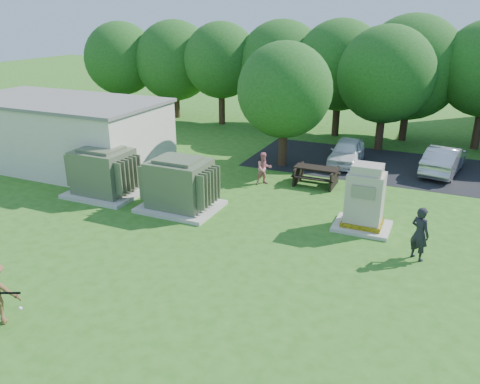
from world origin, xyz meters
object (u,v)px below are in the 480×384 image
at_px(transformer_left, 104,173).
at_px(person_by_generator, 420,234).
at_px(transformer_right, 180,185).
at_px(picnic_table, 316,174).
at_px(car_white, 347,152).
at_px(car_silver_a, 444,160).
at_px(person_at_picnic, 264,168).
at_px(generator_cabinet, 364,201).

bearing_deg(transformer_left, person_by_generator, -2.31).
bearing_deg(transformer_left, transformer_right, 0.00).
distance_m(picnic_table, car_white, 3.75).
height_order(transformer_left, car_silver_a, transformer_left).
bearing_deg(person_by_generator, person_at_picnic, 1.83).
xyz_separation_m(transformer_right, generator_cabinet, (6.90, 1.09, 0.08)).
bearing_deg(generator_cabinet, transformer_left, -174.11).
distance_m(person_at_picnic, car_silver_a, 8.87).
bearing_deg(picnic_table, car_white, 81.23).
bearing_deg(car_silver_a, person_at_picnic, 44.35).
distance_m(transformer_right, picnic_table, 6.40).
distance_m(transformer_left, transformer_right, 3.70).
distance_m(transformer_left, picnic_table, 9.24).
bearing_deg(person_at_picnic, car_silver_a, -6.38).
relative_size(person_by_generator, car_silver_a, 0.44).
xyz_separation_m(person_by_generator, car_white, (-4.18, 9.08, -0.24)).
height_order(transformer_right, car_silver_a, transformer_right).
distance_m(transformer_left, car_white, 12.01).
height_order(person_by_generator, person_at_picnic, person_by_generator).
bearing_deg(car_white, picnic_table, -100.92).
distance_m(picnic_table, car_silver_a, 6.60).
bearing_deg(picnic_table, generator_cabinet, -53.75).
bearing_deg(person_by_generator, picnic_table, -13.75).
bearing_deg(person_at_picnic, transformer_left, 174.19).
relative_size(generator_cabinet, picnic_table, 1.25).
height_order(generator_cabinet, picnic_table, generator_cabinet).
xyz_separation_m(transformer_left, car_silver_a, (12.99, 8.99, -0.31)).
relative_size(picnic_table, person_by_generator, 1.09).
height_order(transformer_right, person_by_generator, transformer_right).
bearing_deg(car_white, person_at_picnic, -122.89).
bearing_deg(car_silver_a, generator_cabinet, 83.07).
height_order(generator_cabinet, car_white, generator_cabinet).
distance_m(person_by_generator, person_at_picnic, 8.24).
bearing_deg(transformer_right, picnic_table, 49.61).
bearing_deg(generator_cabinet, car_white, 106.34).
relative_size(transformer_right, car_white, 0.81).
height_order(picnic_table, person_at_picnic, person_at_picnic).
xyz_separation_m(generator_cabinet, person_by_generator, (1.98, -1.60, -0.17)).
relative_size(transformer_right, generator_cabinet, 1.26).
xyz_separation_m(transformer_left, picnic_table, (7.84, 4.86, -0.46)).
bearing_deg(car_silver_a, person_by_generator, 97.46).
bearing_deg(car_silver_a, picnic_table, 48.58).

